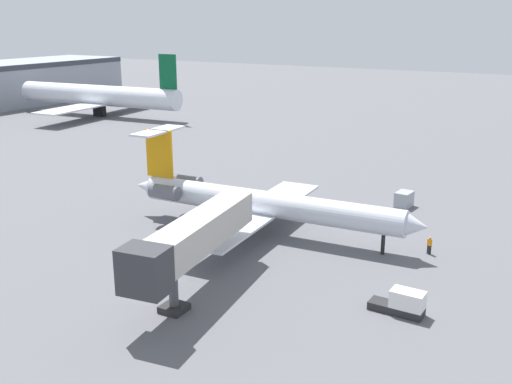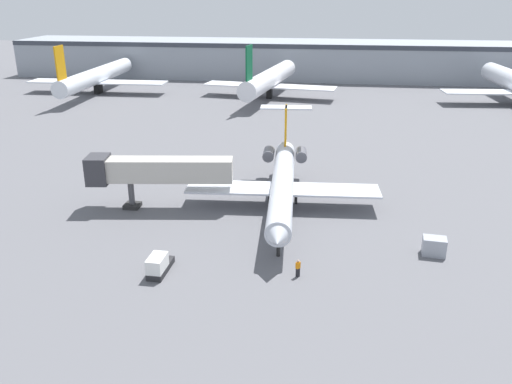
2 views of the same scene
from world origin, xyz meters
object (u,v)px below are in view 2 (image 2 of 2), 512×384
at_px(baggage_tug_lead, 159,265).
at_px(parked_airliner_west_end, 97,76).
at_px(regional_jet, 283,180).
at_px(jet_bridge, 151,170).
at_px(ground_crew_marshaller, 298,268).
at_px(parked_airliner_west_mid, 269,79).
at_px(cargo_container_uld, 434,246).

distance_m(baggage_tug_lead, parked_airliner_west_end, 94.66).
xyz_separation_m(regional_jet, jet_bridge, (-15.07, -2.44, 1.38)).
xyz_separation_m(ground_crew_marshaller, parked_airliner_west_mid, (-11.90, 83.51, 3.56)).
xyz_separation_m(regional_jet, cargo_container_uld, (15.69, -10.35, -2.38)).
height_order(jet_bridge, ground_crew_marshaller, jet_bridge).
height_order(jet_bridge, parked_airliner_west_end, parked_airliner_west_end).
relative_size(regional_jet, jet_bridge, 1.86).
height_order(baggage_tug_lead, parked_airliner_west_mid, parked_airliner_west_mid).
bearing_deg(ground_crew_marshaller, baggage_tug_lead, -174.80).
xyz_separation_m(regional_jet, parked_airliner_west_mid, (-9.05, 67.12, 1.15)).
height_order(cargo_container_uld, parked_airliner_west_mid, parked_airliner_west_mid).
bearing_deg(cargo_container_uld, parked_airliner_west_end, 130.99).
relative_size(regional_jet, baggage_tug_lead, 7.79).
bearing_deg(parked_airliner_west_end, ground_crew_marshaller, -56.88).
bearing_deg(cargo_container_uld, baggage_tug_lead, -164.19).
distance_m(ground_crew_marshaller, baggage_tug_lead, 12.59).
bearing_deg(parked_airliner_west_mid, cargo_container_uld, -72.29).
height_order(regional_jet, parked_airliner_west_mid, parked_airliner_west_mid).
relative_size(jet_bridge, ground_crew_marshaller, 10.02).
distance_m(jet_bridge, parked_airliner_west_mid, 69.82).
bearing_deg(ground_crew_marshaller, parked_airliner_west_mid, 98.11).
height_order(regional_jet, baggage_tug_lead, regional_jet).
xyz_separation_m(jet_bridge, parked_airliner_west_mid, (6.02, 69.56, -0.23)).
bearing_deg(baggage_tug_lead, regional_jet, 61.09).
relative_size(jet_bridge, parked_airliner_west_mid, 0.45).
relative_size(ground_crew_marshaller, parked_airliner_west_mid, 0.05).
distance_m(regional_jet, cargo_container_uld, 18.94).
bearing_deg(jet_bridge, baggage_tug_lead, -70.35).
xyz_separation_m(regional_jet, ground_crew_marshaller, (2.85, -16.39, -2.41)).
distance_m(parked_airliner_west_end, parked_airliner_west_mid, 42.65).
bearing_deg(parked_airliner_west_end, parked_airliner_west_mid, -0.13).
distance_m(regional_jet, jet_bridge, 15.33).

